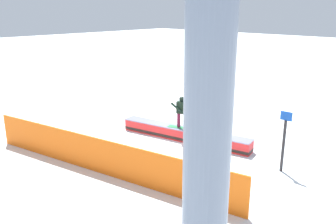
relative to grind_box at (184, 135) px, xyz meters
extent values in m
plane|color=white|center=(0.00, 0.00, -0.24)|extent=(120.00, 120.00, 0.00)
cube|color=red|center=(0.00, 0.00, 0.00)|extent=(5.90, 1.76, 0.50)
cube|color=black|center=(0.00, 0.00, -0.12)|extent=(5.91, 1.77, 0.12)
cube|color=gray|center=(0.00, 0.00, 0.27)|extent=(5.91, 1.82, 0.04)
cube|color=#2C8049|center=(-0.01, 0.00, 0.30)|extent=(1.48, 0.76, 0.01)
cylinder|color=#5C142E|center=(0.24, 0.08, 0.63)|extent=(0.18, 0.18, 0.63)
cylinder|color=#5C142E|center=(-0.25, -0.09, 0.63)|extent=(0.18, 0.18, 0.63)
cube|color=black|center=(0.12, 0.04, 1.20)|extent=(0.46, 0.36, 0.51)
sphere|color=black|center=(0.12, 0.04, 1.56)|extent=(0.22, 0.22, 0.22)
cylinder|color=black|center=(0.23, 0.26, 1.22)|extent=(0.50, 0.25, 0.39)
cylinder|color=black|center=(0.08, -0.15, 1.22)|extent=(0.21, 0.15, 0.56)
cylinder|color=slate|center=(-7.33, 8.20, 5.14)|extent=(0.46, 0.46, 10.77)
cube|color=orange|center=(0.00, 4.30, 0.38)|extent=(10.21, 2.16, 1.25)
cylinder|color=#262628|center=(-4.38, -0.08, 0.68)|extent=(0.10, 0.10, 1.85)
cube|color=blue|center=(-4.38, -0.08, 1.75)|extent=(0.40, 0.04, 0.30)
camera|label=1|loc=(-9.17, 10.69, 5.20)|focal=37.59mm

